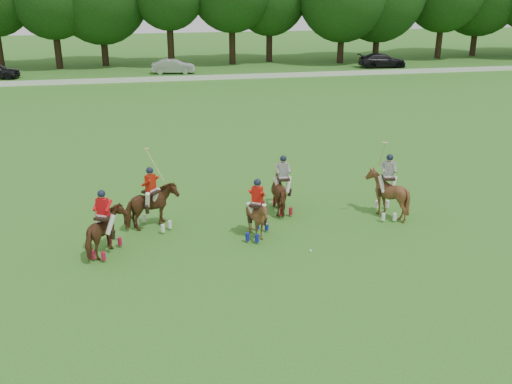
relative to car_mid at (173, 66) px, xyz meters
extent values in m
plane|color=#2C621C|center=(0.17, -42.50, -0.69)|extent=(180.00, 180.00, 0.00)
cylinder|color=black|center=(-11.46, 5.99, 1.63)|extent=(0.70, 0.70, 4.64)
cylinder|color=black|center=(-6.82, 7.02, 1.47)|extent=(0.70, 0.70, 4.31)
cylinder|color=black|center=(0.14, 5.50, 1.93)|extent=(0.70, 0.70, 5.24)
cylinder|color=black|center=(6.80, 5.74, 1.90)|extent=(0.70, 0.70, 5.19)
cylinder|color=black|center=(11.23, 7.12, 1.55)|extent=(0.70, 0.70, 4.48)
cylinder|color=black|center=(18.71, 4.32, 1.42)|extent=(0.70, 0.70, 4.21)
cylinder|color=black|center=(23.42, 5.67, 1.35)|extent=(0.70, 0.70, 4.07)
cylinder|color=black|center=(31.33, 5.88, 1.71)|extent=(0.70, 0.70, 4.79)
cylinder|color=black|center=(36.77, 7.42, 1.53)|extent=(0.70, 0.70, 4.44)
cube|color=white|center=(0.17, -4.50, -0.47)|extent=(120.00, 0.10, 0.44)
imported|color=#A4A5AA|center=(0.00, 0.00, 0.00)|extent=(4.33, 1.96, 1.38)
imported|color=black|center=(21.87, 0.00, 0.03)|extent=(5.11, 2.35, 1.45)
imported|color=#452312|center=(-4.63, -39.48, 0.09)|extent=(1.55, 2.02, 1.56)
cube|color=black|center=(-4.63, -39.48, 0.66)|extent=(0.64, 0.70, 0.08)
cylinder|color=tan|center=(-4.90, -39.35, 0.58)|extent=(0.12, 0.20, 1.29)
imported|color=#452312|center=(-3.05, -37.66, 0.15)|extent=(2.17, 2.19, 1.67)
cube|color=black|center=(-3.05, -37.66, 0.76)|extent=(0.71, 0.70, 0.08)
cylinder|color=tan|center=(-2.85, -37.44, 1.68)|extent=(0.60, 0.53, 1.08)
imported|color=#452312|center=(0.57, -39.15, 0.04)|extent=(1.69, 1.74, 1.46)
cube|color=black|center=(0.57, -39.15, 0.58)|extent=(0.66, 0.71, 0.08)
cylinder|color=tan|center=(0.82, -39.31, 0.50)|extent=(0.13, 0.20, 1.29)
imported|color=#452312|center=(2.02, -36.95, 0.11)|extent=(0.86, 1.88, 1.59)
cube|color=black|center=(2.02, -36.95, 0.69)|extent=(0.44, 0.56, 0.08)
cylinder|color=tan|center=(1.72, -36.95, 0.61)|extent=(0.03, 0.21, 1.29)
imported|color=#452312|center=(5.85, -38.16, 0.21)|extent=(1.74, 1.89, 1.79)
cube|color=black|center=(5.85, -38.16, 0.87)|extent=(0.54, 0.64, 0.08)
cylinder|color=tan|center=(5.55, -38.10, 1.79)|extent=(0.18, 0.76, 1.08)
sphere|color=white|center=(2.09, -40.67, -0.64)|extent=(0.09, 0.09, 0.09)
camera|label=1|loc=(-3.09, -57.29, 7.90)|focal=40.00mm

